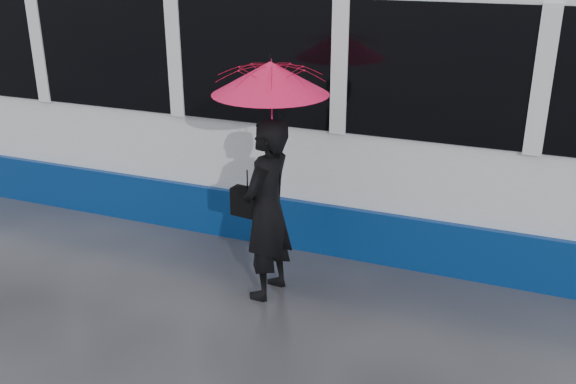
% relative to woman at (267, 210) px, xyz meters
% --- Properties ---
extents(ground, '(90.00, 90.00, 0.00)m').
position_rel_woman_xyz_m(ground, '(-0.57, -0.19, -0.94)').
color(ground, '#28272C').
rests_on(ground, ground).
extents(rails, '(34.00, 1.51, 0.02)m').
position_rel_woman_xyz_m(rails, '(-0.57, 2.31, -0.93)').
color(rails, '#3F3D38').
rests_on(rails, ground).
extents(woman, '(0.52, 0.73, 1.88)m').
position_rel_woman_xyz_m(woman, '(0.00, 0.00, 0.00)').
color(woman, black).
rests_on(woman, ground).
extents(umbrella, '(1.22, 1.22, 1.27)m').
position_rel_woman_xyz_m(umbrella, '(0.05, 0.00, 1.12)').
color(umbrella, '#FC1578').
rests_on(umbrella, ground).
extents(handbag, '(0.35, 0.18, 0.47)m').
position_rel_woman_xyz_m(handbag, '(-0.22, 0.02, 0.05)').
color(handbag, black).
rests_on(handbag, ground).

